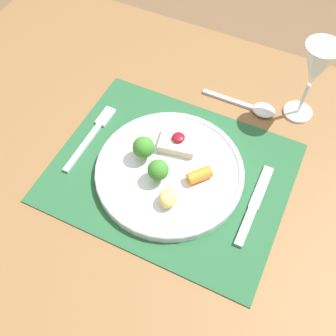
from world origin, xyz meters
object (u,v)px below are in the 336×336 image
knife (252,210)px  spoon (256,108)px  wine_glass_near (316,69)px  fork (93,133)px  dinner_plate (168,169)px

knife → spoon: bearing=105.2°
spoon → wine_glass_near: wine_glass_near is taller
fork → spoon: spoon is taller
dinner_plate → wine_glass_near: 0.35m
dinner_plate → wine_glass_near: bearing=54.6°
knife → wine_glass_near: 0.31m
fork → dinner_plate: bearing=-4.6°
wine_glass_near → fork: bearing=-146.5°
dinner_plate → knife: bearing=-2.2°
fork → knife: (0.37, -0.03, 0.00)m
fork → wine_glass_near: 0.47m
dinner_plate → spoon: bearing=66.1°
wine_glass_near → spoon: bearing=-159.8°
fork → spoon: (0.29, 0.22, 0.00)m
dinner_plate → wine_glass_near: (0.19, 0.27, 0.11)m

